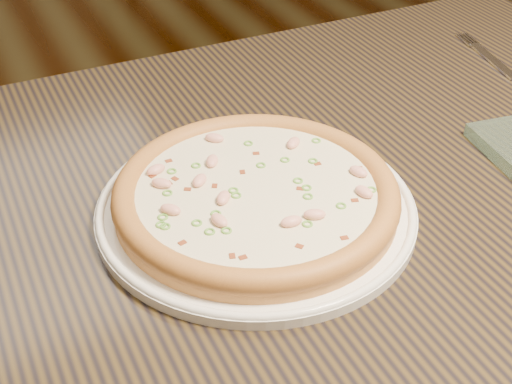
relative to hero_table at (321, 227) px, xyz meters
name	(u,v)px	position (x,y,z in m)	size (l,w,h in m)	color
ground	(107,384)	(-0.26, 0.42, -0.65)	(9.00, 9.00, 0.00)	black
hero_table	(321,227)	(0.00, 0.00, 0.00)	(1.20, 0.80, 0.75)	black
plate	(256,207)	(-0.12, -0.05, 0.11)	(0.37, 0.37, 0.02)	white
pizza	(256,194)	(-0.12, -0.05, 0.13)	(0.33, 0.33, 0.03)	#C68F41
fork	(488,57)	(0.40, 0.16, 0.10)	(0.05, 0.18, 0.00)	silver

